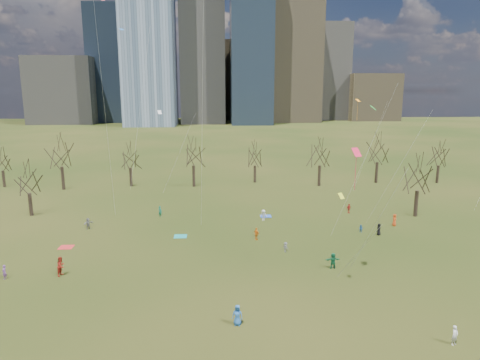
{
  "coord_description": "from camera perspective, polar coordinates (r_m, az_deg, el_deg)",
  "views": [
    {
      "loc": [
        -3.41,
        -40.13,
        17.92
      ],
      "look_at": [
        0.0,
        12.0,
        7.0
      ],
      "focal_mm": 32.0,
      "sensor_mm": 36.0,
      "label": 1
    }
  ],
  "objects": [
    {
      "name": "ground",
      "position": [
        44.08,
        1.04,
        -12.18
      ],
      "size": [
        500.0,
        500.0,
        0.0
      ],
      "primitive_type": "plane",
      "color": "black",
      "rests_on": "ground"
    },
    {
      "name": "person_5",
      "position": [
        45.65,
        12.29,
        -10.46
      ],
      "size": [
        1.56,
        0.54,
        1.67
      ],
      "primitive_type": "imported",
      "rotation": [
        0.0,
        0.0,
        3.17
      ],
      "color": "#176A42",
      "rests_on": "ground"
    },
    {
      "name": "person_0",
      "position": [
        34.83,
        -0.35,
        -17.57
      ],
      "size": [
        0.9,
        0.67,
        1.66
      ],
      "primitive_type": "imported",
      "rotation": [
        0.0,
        0.0,
        6.09
      ],
      "color": "#2761AB",
      "rests_on": "ground"
    },
    {
      "name": "person_6",
      "position": [
        57.13,
        18.04,
        -6.27
      ],
      "size": [
        0.88,
        0.85,
        1.53
      ],
      "primitive_type": "imported",
      "rotation": [
        0.0,
        0.0,
        3.85
      ],
      "color": "black",
      "rests_on": "ground"
    },
    {
      "name": "person_7",
      "position": [
        48.11,
        -28.92,
        -10.69
      ],
      "size": [
        0.37,
        0.54,
        1.44
      ],
      "primitive_type": "imported",
      "rotation": [
        0.0,
        0.0,
        4.66
      ],
      "color": "#834D9A",
      "rests_on": "ground"
    },
    {
      "name": "person_13",
      "position": [
        63.19,
        -10.61,
        -4.11
      ],
      "size": [
        0.7,
        0.65,
        1.61
      ],
      "primitive_type": "imported",
      "rotation": [
        0.0,
        0.0,
        2.53
      ],
      "color": "#197159",
      "rests_on": "ground"
    },
    {
      "name": "person_3",
      "position": [
        49.23,
        6.09,
        -8.89
      ],
      "size": [
        0.81,
        0.85,
        1.16
      ],
      "primitive_type": "imported",
      "rotation": [
        0.0,
        0.0,
        2.27
      ],
      "color": "slate",
      "rests_on": "ground"
    },
    {
      "name": "bare_tree_row",
      "position": [
        78.32,
        -1.27,
        3.14
      ],
      "size": [
        113.04,
        29.8,
        9.5
      ],
      "color": "black",
      "rests_on": "ground"
    },
    {
      "name": "person_1",
      "position": [
        36.07,
        26.72,
        -18.0
      ],
      "size": [
        0.64,
        0.57,
        1.48
      ],
      "primitive_type": "imported",
      "rotation": [
        0.0,
        0.0,
        0.48
      ],
      "color": "white",
      "rests_on": "ground"
    },
    {
      "name": "blanket_crimson",
      "position": [
        54.46,
        -22.17,
        -8.3
      ],
      "size": [
        1.6,
        1.5,
        0.03
      ],
      "primitive_type": "cube",
      "color": "red",
      "rests_on": "ground"
    },
    {
      "name": "blanket_navy",
      "position": [
        62.61,
        3.44,
        -4.83
      ],
      "size": [
        1.6,
        1.5,
        0.03
      ],
      "primitive_type": "cube",
      "color": "blue",
      "rests_on": "ground"
    },
    {
      "name": "person_9",
      "position": [
        60.43,
        3.15,
        -4.69
      ],
      "size": [
        1.11,
        0.77,
        1.56
      ],
      "primitive_type": "imported",
      "rotation": [
        0.0,
        0.0,
        6.08
      ],
      "color": "silver",
      "rests_on": "ground"
    },
    {
      "name": "person_2",
      "position": [
        46.49,
        -22.75,
        -10.54
      ],
      "size": [
        0.94,
        1.09,
        1.94
      ],
      "primitive_type": "imported",
      "rotation": [
        0.0,
        0.0,
        1.34
      ],
      "color": "maroon",
      "rests_on": "ground"
    },
    {
      "name": "kites_airborne",
      "position": [
        54.12,
        8.63,
        8.16
      ],
      "size": [
        58.36,
        45.29,
        34.08
      ],
      "color": "#FFAC28",
      "rests_on": "ground"
    },
    {
      "name": "person_11",
      "position": [
        60.11,
        -19.59,
        -5.49
      ],
      "size": [
        1.25,
        1.36,
        1.52
      ],
      "primitive_type": "imported",
      "rotation": [
        0.0,
        0.0,
        0.87
      ],
      "color": "slate",
      "rests_on": "ground"
    },
    {
      "name": "person_12",
      "position": [
        61.61,
        19.9,
        -5.03
      ],
      "size": [
        0.84,
        0.95,
        1.64
      ],
      "primitive_type": "imported",
      "rotation": [
        0.0,
        0.0,
        1.08
      ],
      "color": "#CF4617",
      "rests_on": "ground"
    },
    {
      "name": "blanket_teal",
      "position": [
        54.64,
        -7.94,
        -7.44
      ],
      "size": [
        1.6,
        1.5,
        0.03
      ],
      "primitive_type": "cube",
      "color": "teal",
      "rests_on": "ground"
    },
    {
      "name": "person_4",
      "position": [
        52.66,
        2.2,
        -7.2
      ],
      "size": [
        0.9,
        0.93,
        1.56
      ],
      "primitive_type": "imported",
      "rotation": [
        0.0,
        0.0,
        2.32
      ],
      "color": "orange",
      "rests_on": "ground"
    },
    {
      "name": "person_10",
      "position": [
        66.02,
        14.3,
        -3.68
      ],
      "size": [
        0.89,
        0.67,
        1.41
      ],
      "primitive_type": "imported",
      "rotation": [
        0.0,
        0.0,
        0.45
      ],
      "color": "#A71817",
      "rests_on": "ground"
    },
    {
      "name": "person_8",
      "position": [
        57.49,
        15.82,
        -6.28
      ],
      "size": [
        0.63,
        0.64,
        1.04
      ],
      "primitive_type": "imported",
      "rotation": [
        0.0,
        0.0,
        5.4
      ],
      "color": "#2663A8",
      "rests_on": "ground"
    },
    {
      "name": "downtown_skyline",
      "position": [
        251.66,
        -3.66,
        16.59
      ],
      "size": [
        212.5,
        78.0,
        118.0
      ],
      "color": "slate",
      "rests_on": "ground"
    }
  ]
}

